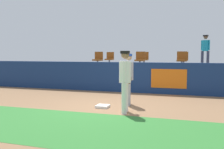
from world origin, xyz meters
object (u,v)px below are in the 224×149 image
at_px(seat_back_right, 184,58).
at_px(seat_front_left, 98,59).
at_px(player_runner_visitor, 129,75).
at_px(seat_back_center, 144,58).
at_px(spectator_hooded, 205,48).
at_px(first_base, 103,106).
at_px(seat_front_center, 140,59).
at_px(seat_back_left, 110,58).
at_px(seat_front_right, 182,59).
at_px(player_fielder_home, 125,77).

xyz_separation_m(seat_back_right, seat_front_left, (-4.35, -1.80, -0.00)).
bearing_deg(player_runner_visitor, seat_front_left, -161.11).
height_order(seat_back_center, spectator_hooded, spectator_hooded).
xyz_separation_m(first_base, seat_back_center, (0.14, 6.71, 1.46)).
bearing_deg(seat_front_center, first_base, -92.92).
relative_size(seat_back_left, seat_back_right, 1.00).
bearing_deg(spectator_hooded, player_runner_visitor, 89.26).
height_order(player_runner_visitor, seat_front_left, seat_front_left).
xyz_separation_m(seat_back_left, seat_back_right, (4.29, 0.00, 0.00)).
height_order(seat_front_right, seat_back_center, same).
bearing_deg(first_base, seat_front_right, 65.03).
bearing_deg(seat_front_right, player_fielder_home, -104.69).
height_order(seat_front_left, seat_front_right, same).
relative_size(player_runner_visitor, seat_front_left, 2.07).
relative_size(player_fielder_home, spectator_hooded, 1.01).
bearing_deg(seat_back_center, player_runner_visitor, -84.75).
distance_m(player_fielder_home, seat_front_left, 6.13).
xyz_separation_m(seat_back_right, seat_front_center, (-2.08, -1.80, 0.00)).
height_order(player_fielder_home, seat_back_right, seat_back_right).
xyz_separation_m(player_fielder_home, seat_back_right, (1.45, 7.18, 0.44)).
xyz_separation_m(first_base, player_runner_visitor, (0.69, 0.69, 0.97)).
distance_m(seat_back_left, seat_front_center, 2.85).
height_order(seat_front_center, spectator_hooded, spectator_hooded).
distance_m(first_base, player_fielder_home, 1.42).
bearing_deg(seat_front_left, seat_back_center, 39.84).
bearing_deg(first_base, seat_front_center, 87.08).
bearing_deg(seat_front_center, seat_front_left, -179.99).
distance_m(player_fielder_home, seat_back_left, 7.73).
xyz_separation_m(player_fielder_home, spectator_hooded, (2.60, 8.25, 1.02)).
bearing_deg(seat_front_center, player_fielder_home, -83.38).
xyz_separation_m(player_fielder_home, seat_front_left, (-2.90, 5.38, 0.44)).
distance_m(seat_front_left, seat_back_center, 2.81).
distance_m(first_base, seat_back_center, 6.87).
distance_m(seat_front_right, seat_back_center, 2.80).
distance_m(player_fielder_home, seat_back_center, 7.23).
bearing_deg(seat_back_center, spectator_hooded, 17.77).
xyz_separation_m(player_runner_visitor, seat_front_left, (-2.71, 4.22, 0.49)).
bearing_deg(seat_front_center, seat_back_right, 40.90).
xyz_separation_m(player_runner_visitor, seat_back_right, (1.64, 6.02, 0.49)).
distance_m(player_fielder_home, spectator_hooded, 8.71).
bearing_deg(seat_back_right, seat_front_left, -157.52).
relative_size(player_fielder_home, seat_back_left, 2.17).
relative_size(player_runner_visitor, seat_back_right, 2.07).
bearing_deg(seat_front_left, seat_back_left, 88.13).
bearing_deg(seat_back_right, seat_front_right, -91.36).
bearing_deg(seat_back_right, seat_front_center, -139.10).
distance_m(player_fielder_home, seat_front_right, 5.58).
height_order(seat_front_center, seat_front_right, same).
xyz_separation_m(seat_back_left, seat_front_left, (-0.06, -1.80, -0.00)).
height_order(first_base, spectator_hooded, spectator_hooded).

